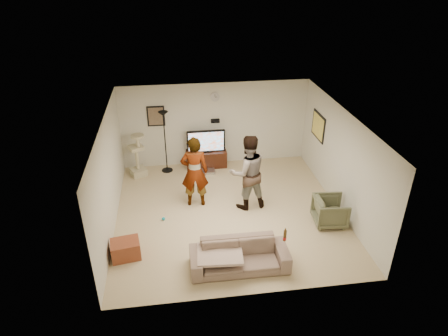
{
  "coord_description": "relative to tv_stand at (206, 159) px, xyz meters",
  "views": [
    {
      "loc": [
        -1.25,
        -8.07,
        5.66
      ],
      "look_at": [
        -0.09,
        0.2,
        1.15
      ],
      "focal_mm": 31.74,
      "sensor_mm": 36.0,
      "label": 1
    }
  ],
  "objects": [
    {
      "name": "picture_back",
      "position": [
        -1.4,
        0.23,
        1.35
      ],
      "size": [
        0.42,
        0.03,
        0.52
      ],
      "primitive_type": "cube",
      "color": "brown",
      "rests_on": "wall_back"
    },
    {
      "name": "armchair",
      "position": [
        2.6,
        -3.28,
        0.09
      ],
      "size": [
        0.8,
        0.78,
        0.68
      ],
      "primitive_type": "imported",
      "rotation": [
        0.0,
        0.0,
        1.48
      ],
      "color": "#51543B",
      "rests_on": "floor"
    },
    {
      "name": "wall_speaker",
      "position": [
        0.3,
        0.19,
        1.13
      ],
      "size": [
        0.25,
        0.1,
        0.1
      ],
      "primitive_type": "cube",
      "color": "black",
      "rests_on": "wall_back"
    },
    {
      "name": "picture_right",
      "position": [
        3.03,
        -0.9,
        1.25
      ],
      "size": [
        0.03,
        0.78,
        0.62
      ],
      "primitive_type": "cube",
      "color": "#D3C453",
      "rests_on": "wall_right"
    },
    {
      "name": "wall_back",
      "position": [
        0.3,
        0.25,
        1.0
      ],
      "size": [
        5.5,
        0.04,
        2.5
      ],
      "primitive_type": "cube",
      "color": "beige",
      "rests_on": "floor"
    },
    {
      "name": "cat_tree",
      "position": [
        -2.01,
        -0.26,
        0.39
      ],
      "size": [
        0.55,
        0.55,
        1.29
      ],
      "primitive_type": "cube",
      "rotation": [
        0.0,
        0.0,
        0.43
      ],
      "color": "tan",
      "rests_on": "floor"
    },
    {
      "name": "side_table",
      "position": [
        -2.1,
        -3.84,
        -0.05
      ],
      "size": [
        0.65,
        0.53,
        0.4
      ],
      "primitive_type": "cube",
      "rotation": [
        0.0,
        0.0,
        0.16
      ],
      "color": "brown",
      "rests_on": "floor"
    },
    {
      "name": "tv_stand",
      "position": [
        0.0,
        0.0,
        0.0
      ],
      "size": [
        1.2,
        0.45,
        0.5
      ],
      "primitive_type": "cube",
      "color": "black",
      "rests_on": "floor"
    },
    {
      "name": "wall_right",
      "position": [
        3.05,
        -2.5,
        1.0
      ],
      "size": [
        0.04,
        5.5,
        2.5
      ],
      "primitive_type": "cube",
      "color": "beige",
      "rests_on": "floor"
    },
    {
      "name": "person_left",
      "position": [
        -0.48,
        -2.01,
        0.68
      ],
      "size": [
        0.71,
        0.5,
        1.87
      ],
      "primitive_type": "imported",
      "rotation": [
        0.0,
        0.0,
        3.07
      ],
      "color": "#A7A9B5",
      "rests_on": "floor"
    },
    {
      "name": "tv_screen",
      "position": [
        0.0,
        -0.04,
        0.58
      ],
      "size": [
        1.03,
        0.01,
        0.59
      ],
      "primitive_type": "cube",
      "color": "#4AB4ED",
      "rests_on": "tv"
    },
    {
      "name": "wall_left",
      "position": [
        -2.45,
        -2.5,
        1.0
      ],
      "size": [
        0.04,
        5.5,
        2.5
      ],
      "primitive_type": "cube",
      "color": "beige",
      "rests_on": "floor"
    },
    {
      "name": "toy_ball",
      "position": [
        -1.31,
        -2.62,
        -0.21
      ],
      "size": [
        0.08,
        0.08,
        0.08
      ],
      "primitive_type": "sphere",
      "color": "#0E97AD",
      "rests_on": "floor"
    },
    {
      "name": "floor",
      "position": [
        0.3,
        -2.5,
        -0.26
      ],
      "size": [
        5.5,
        5.5,
        0.02
      ],
      "primitive_type": "cube",
      "color": "tan",
      "rests_on": "ground"
    },
    {
      "name": "floor_lamp",
      "position": [
        -1.18,
        -0.12,
        0.67
      ],
      "size": [
        0.32,
        0.32,
        1.84
      ],
      "primitive_type": "cylinder",
      "color": "black",
      "rests_on": "floor"
    },
    {
      "name": "person_right",
      "position": [
        0.8,
        -2.28,
        0.72
      ],
      "size": [
        1.04,
        0.87,
        1.94
      ],
      "primitive_type": "imported",
      "rotation": [
        0.0,
        0.0,
        3.29
      ],
      "color": "#3057A2",
      "rests_on": "floor"
    },
    {
      "name": "beer_bottle",
      "position": [
        1.14,
        -4.48,
        0.46
      ],
      "size": [
        0.06,
        0.06,
        0.25
      ],
      "primitive_type": "cylinder",
      "color": "#442E10",
      "rests_on": "sofa"
    },
    {
      "name": "ceiling",
      "position": [
        0.3,
        -2.5,
        2.26
      ],
      "size": [
        5.5,
        5.5,
        0.02
      ],
      "primitive_type": "cube",
      "color": "white",
      "rests_on": "wall_back"
    },
    {
      "name": "console_box",
      "position": [
        0.01,
        -0.4,
        -0.21
      ],
      "size": [
        0.4,
        0.3,
        0.07
      ],
      "primitive_type": "cube",
      "color": "#B4B4B8",
      "rests_on": "floor"
    },
    {
      "name": "sofa",
      "position": [
        0.22,
        -4.48,
        0.04
      ],
      "size": [
        2.01,
        0.8,
        0.58
      ],
      "primitive_type": "imported",
      "rotation": [
        0.0,
        0.0,
        -0.01
      ],
      "color": "#755F52",
      "rests_on": "floor"
    },
    {
      "name": "wall_front",
      "position": [
        0.3,
        -5.25,
        1.0
      ],
      "size": [
        5.5,
        0.04,
        2.5
      ],
      "primitive_type": "cube",
      "color": "beige",
      "rests_on": "floor"
    },
    {
      "name": "throw_blanket",
      "position": [
        -0.18,
        -4.48,
        0.14
      ],
      "size": [
        0.95,
        0.76,
        0.06
      ],
      "primitive_type": "cube",
      "rotation": [
        0.0,
        0.0,
        -0.07
      ],
      "color": "beige",
      "rests_on": "sofa"
    },
    {
      "name": "tv",
      "position": [
        0.0,
        0.0,
        0.58
      ],
      "size": [
        1.12,
        0.08,
        0.67
      ],
      "primitive_type": "cube",
      "color": "black",
      "rests_on": "tv_stand"
    },
    {
      "name": "wall_clock",
      "position": [
        0.3,
        0.22,
        1.85
      ],
      "size": [
        0.26,
        0.04,
        0.26
      ],
      "primitive_type": "cylinder",
      "rotation": [
        1.57,
        0.0,
        0.0
      ],
      "color": "white",
      "rests_on": "wall_back"
    }
  ]
}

